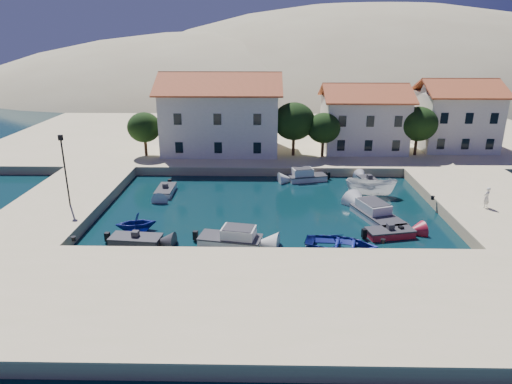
% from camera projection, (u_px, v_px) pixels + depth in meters
% --- Properties ---
extents(ground, '(400.00, 400.00, 0.00)m').
position_uv_depth(ground, '(271.00, 260.00, 32.32)').
color(ground, black).
rests_on(ground, ground).
extents(quay_south, '(52.00, 12.00, 1.00)m').
position_uv_depth(quay_south, '(272.00, 301.00, 26.49)').
color(quay_south, beige).
rests_on(quay_south, ground).
extents(quay_east, '(11.00, 20.00, 1.00)m').
position_uv_depth(quay_east, '(496.00, 205.00, 41.21)').
color(quay_east, beige).
rests_on(quay_east, ground).
extents(quay_west, '(8.00, 20.00, 1.00)m').
position_uv_depth(quay_west, '(64.00, 202.00, 41.94)').
color(quay_west, beige).
rests_on(quay_west, ground).
extents(quay_north, '(80.00, 36.00, 1.00)m').
position_uv_depth(quay_north, '(281.00, 137.00, 67.97)').
color(quay_north, beige).
rests_on(quay_north, ground).
extents(hills, '(254.00, 176.00, 99.00)m').
position_uv_depth(hills, '(326.00, 152.00, 156.32)').
color(hills, tan).
rests_on(hills, ground).
extents(building_left, '(14.70, 9.45, 9.70)m').
position_uv_depth(building_left, '(221.00, 112.00, 56.89)').
color(building_left, beige).
rests_on(building_left, quay_north).
extents(building_mid, '(10.50, 8.40, 8.30)m').
position_uv_depth(building_mid, '(363.00, 116.00, 57.74)').
color(building_mid, beige).
rests_on(building_mid, quay_north).
extents(building_right, '(9.45, 8.40, 8.80)m').
position_uv_depth(building_right, '(456.00, 113.00, 58.38)').
color(building_right, beige).
rests_on(building_right, quay_north).
extents(trees, '(37.30, 5.30, 6.45)m').
position_uv_depth(trees, '(307.00, 124.00, 54.66)').
color(trees, '#382314').
rests_on(trees, quay_north).
extents(lamppost, '(0.35, 0.25, 6.22)m').
position_uv_depth(lamppost, '(64.00, 164.00, 38.62)').
color(lamppost, black).
rests_on(lamppost, quay_west).
extents(bollards, '(29.36, 9.56, 0.30)m').
position_uv_depth(bollards, '(306.00, 224.00, 35.54)').
color(bollards, black).
rests_on(bollards, ground).
extents(motorboat_grey_sw, '(4.01, 2.09, 1.25)m').
position_uv_depth(motorboat_grey_sw, '(136.00, 240.00, 34.74)').
color(motorboat_grey_sw, '#323136').
rests_on(motorboat_grey_sw, ground).
extents(cabin_cruiser_south, '(5.04, 2.88, 1.60)m').
position_uv_depth(cabin_cruiser_south, '(230.00, 238.00, 34.64)').
color(cabin_cruiser_south, silver).
rests_on(cabin_cruiser_south, ground).
extents(rowboat_south, '(6.07, 4.94, 1.10)m').
position_uv_depth(rowboat_south, '(341.00, 250.00, 33.90)').
color(rowboat_south, navy).
rests_on(rowboat_south, ground).
extents(motorboat_red_se, '(3.98, 2.41, 1.25)m').
position_uv_depth(motorboat_red_se, '(390.00, 233.00, 36.01)').
color(motorboat_red_se, maroon).
rests_on(motorboat_red_se, ground).
extents(cabin_cruiser_east, '(4.04, 6.13, 1.60)m').
position_uv_depth(cabin_cruiser_east, '(378.00, 215.00, 39.06)').
color(cabin_cruiser_east, silver).
rests_on(cabin_cruiser_east, ground).
extents(boat_east, '(5.22, 2.91, 1.90)m').
position_uv_depth(boat_east, '(370.00, 195.00, 45.31)').
color(boat_east, silver).
rests_on(boat_east, ground).
extents(motorboat_white_ne, '(2.27, 3.53, 1.25)m').
position_uv_depth(motorboat_white_ne, '(369.00, 182.00, 48.37)').
color(motorboat_white_ne, silver).
rests_on(motorboat_white_ne, ground).
extents(rowboat_west, '(3.80, 3.49, 1.69)m').
position_uv_depth(rowboat_west, '(137.00, 231.00, 37.15)').
color(rowboat_west, navy).
rests_on(rowboat_west, ground).
extents(motorboat_white_west, '(1.62, 3.65, 1.25)m').
position_uv_depth(motorboat_white_west, '(166.00, 191.00, 45.62)').
color(motorboat_white_west, silver).
rests_on(motorboat_white_west, ground).
extents(cabin_cruiser_north, '(4.40, 2.65, 1.60)m').
position_uv_depth(cabin_cruiser_north, '(307.00, 176.00, 49.57)').
color(cabin_cruiser_north, silver).
rests_on(cabin_cruiser_north, ground).
extents(pedestrian, '(0.79, 0.72, 1.82)m').
position_uv_depth(pedestrian, '(487.00, 198.00, 39.00)').
color(pedestrian, white).
rests_on(pedestrian, quay_east).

